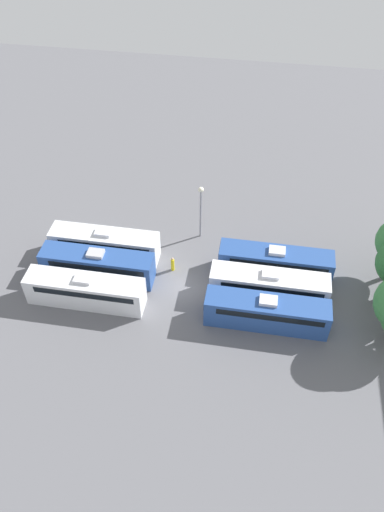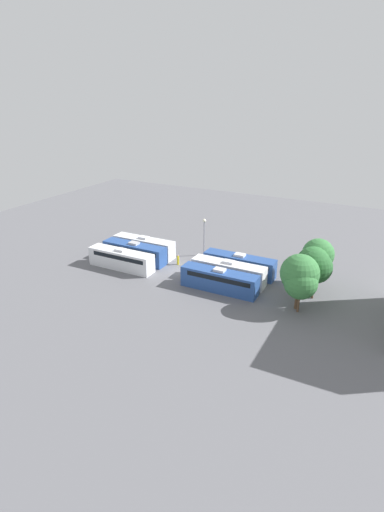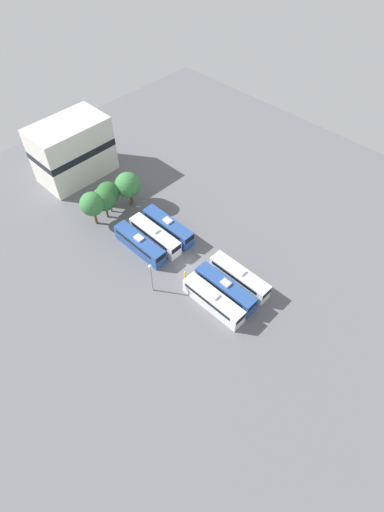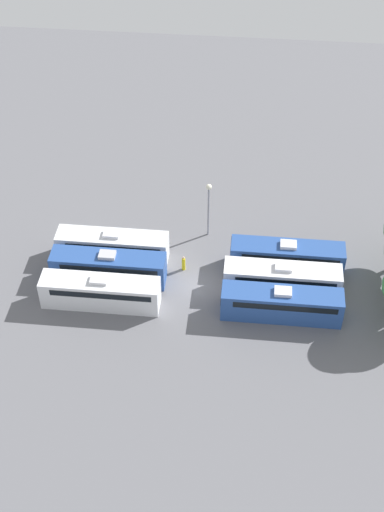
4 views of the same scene
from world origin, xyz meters
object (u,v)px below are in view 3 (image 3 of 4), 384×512
bus_1 (225,288)px  light_pole (151,273)px  bus_2 (239,277)px  depot_building (72,150)px  tree_0 (92,204)px  bus_4 (155,236)px  tree_4 (130,186)px  tree_3 (128,185)px  bus_3 (140,244)px  worker_person (185,275)px  bus_0 (213,300)px  tree_2 (108,193)px  bus_5 (168,226)px  tree_1 (104,199)px

bus_1 → light_pole: (-7.68, 9.13, 2.92)m
bus_2 → depot_building: size_ratio=0.74×
bus_1 → depot_building: size_ratio=0.74×
bus_2 → tree_0: bearing=105.6°
bus_4 → light_pole: light_pole is taller
bus_2 → bus_1: bearing=177.8°
light_pole → depot_building: (9.48, 34.40, 1.62)m
tree_0 → tree_4: size_ratio=1.14×
bus_1 → tree_3: 28.36m
bus_3 → worker_person: bus_3 is taller
bus_4 → tree_3: (3.36, 11.01, 3.39)m
bus_4 → tree_3: tree_3 is taller
bus_0 → tree_4: size_ratio=1.78×
light_pole → tree_2: bearing=70.3°
bus_0 → tree_2: 29.63m
bus_3 → bus_5: 6.54m
bus_1 → bus_2: same height
tree_0 → tree_1: bearing=-2.8°
bus_2 → bus_5: (-0.18, 17.06, 0.00)m
bus_5 → bus_3: bearing=175.8°
bus_4 → tree_3: bearing=73.0°
bus_1 → worker_person: (-2.07, 7.14, -0.86)m
tree_1 → tree_4: size_ratio=1.09×
tree_1 → tree_3: tree_3 is taller
tree_0 → tree_3: 7.98m
tree_2 → light_pole: bearing=-109.7°
worker_person → bus_4: bearing=78.1°
tree_0 → depot_building: (6.38, 14.88, 1.28)m
depot_building → worker_person: bearing=-96.1°
bus_2 → depot_building: depot_building is taller
bus_2 → tree_3: (-0.08, 28.09, 3.39)m
bus_2 → worker_person: 9.17m
bus_4 → tree_2: bearing=92.3°
tree_0 → bus_3: bearing=-83.2°
bus_5 → light_pole: size_ratio=1.71×
bus_4 → depot_building: bearing=86.1°
light_pole → tree_4: light_pole is taller
bus_2 → light_pole: bearing=140.2°
bus_1 → depot_building: depot_building is taller
tree_0 → worker_person: bearing=-83.3°
bus_4 → tree_1: (-2.01, 11.57, 2.90)m
bus_4 → tree_4: 12.38m
depot_building → tree_0: bearing=-113.2°
bus_4 → tree_1: 12.10m
tree_1 → tree_2: (1.51, 0.68, 0.09)m
depot_building → bus_0: bearing=-96.4°
tree_1 → bus_5: bearing=-65.5°
tree_4 → bus_5: bearing=-94.3°
bus_2 → tree_1: tree_1 is taller
bus_2 → tree_2: (-3.95, 29.33, 2.99)m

